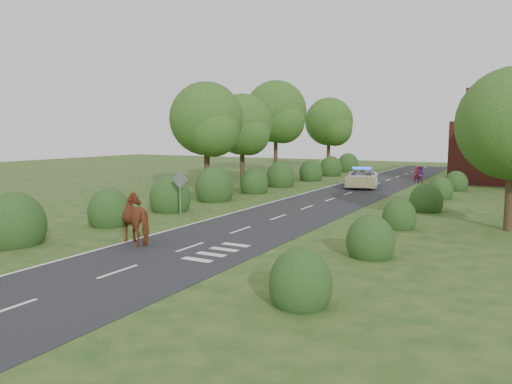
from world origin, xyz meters
The scene contains 16 objects.
ground centered at (0.00, 0.00, 0.00)m, with size 120.00×120.00×0.00m, color #214517.
road centered at (0.00, 15.00, 0.01)m, with size 6.00×70.00×0.02m, color black.
road_markings centered at (-1.60, 12.93, 0.03)m, with size 4.96×70.00×0.01m.
hedgerow_left centered at (-6.51, 11.69, 0.75)m, with size 2.75×50.41×3.00m.
hedgerow_right centered at (6.60, 11.21, 0.55)m, with size 2.10×45.78×2.10m.
tree_left_a centered at (-9.75, 11.86, 5.34)m, with size 5.74×5.60×8.38m.
tree_left_b centered at (-11.25, 19.86, 5.04)m, with size 5.74×5.60×8.07m.
tree_left_c centered at (-12.70, 29.83, 6.53)m, with size 6.97×6.80×10.22m.
tree_left_d centered at (-10.23, 39.85, 5.64)m, with size 6.15×6.00×8.89m.
tree_right_c centered at (9.27, 37.85, 5.34)m, with size 6.15×6.00×8.58m.
road_sign centered at (-5.00, 2.00, 1.65)m, with size 1.06×0.08×2.53m.
house centered at (9.49, 30.00, 3.79)m, with size 8.00×7.40×9.17m.
cow centered at (-2.27, -4.34, 0.87)m, with size 1.29×2.44×1.73m, color maroon.
police_van centered at (-0.36, 20.55, 0.78)m, with size 3.87×6.08×1.70m.
pedestrian_red centered at (2.88, 26.82, 0.78)m, with size 0.57×0.37×1.56m, color red.
pedestrian_purple centered at (3.24, 26.46, 0.78)m, with size 0.76×0.59×1.56m, color #4C235F.
Camera 1 is at (11.58, -19.82, 4.56)m, focal length 35.00 mm.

